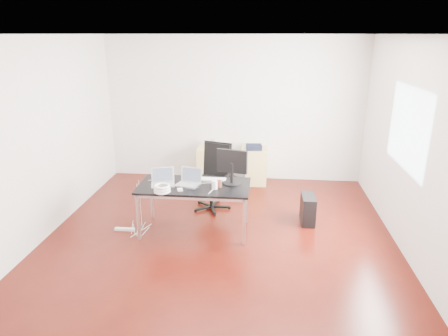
# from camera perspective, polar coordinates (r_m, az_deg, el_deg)

# --- Properties ---
(room_shell) EXTENTS (5.00, 5.00, 5.00)m
(room_shell) POSITION_cam_1_polar(r_m,az_deg,el_deg) (5.43, -0.20, 3.68)
(room_shell) COLOR #390B06
(room_shell) RESTS_ON ground
(desk) EXTENTS (1.60, 0.80, 0.73)m
(desk) POSITION_cam_1_polar(r_m,az_deg,el_deg) (5.80, -4.27, -2.92)
(desk) COLOR black
(desk) RESTS_ON ground
(office_chair) EXTENTS (0.60, 0.62, 1.08)m
(office_chair) POSITION_cam_1_polar(r_m,az_deg,el_deg) (6.63, -1.50, -0.74)
(office_chair) COLOR black
(office_chair) RESTS_ON ground
(filing_cabinet_left) EXTENTS (0.50, 0.50, 0.70)m
(filing_cabinet_left) POSITION_cam_1_polar(r_m,az_deg,el_deg) (7.91, -1.87, 0.54)
(filing_cabinet_left) COLOR tan
(filing_cabinet_left) RESTS_ON ground
(filing_cabinet_right) EXTENTS (0.50, 0.50, 0.70)m
(filing_cabinet_right) POSITION_cam_1_polar(r_m,az_deg,el_deg) (7.84, 4.29, 0.34)
(filing_cabinet_right) COLOR tan
(filing_cabinet_right) RESTS_ON ground
(pc_tower) EXTENTS (0.21, 0.45, 0.44)m
(pc_tower) POSITION_cam_1_polar(r_m,az_deg,el_deg) (6.36, 11.88, -5.76)
(pc_tower) COLOR black
(pc_tower) RESTS_ON ground
(wastebasket) EXTENTS (0.27, 0.27, 0.28)m
(wastebasket) POSITION_cam_1_polar(r_m,az_deg,el_deg) (7.62, 2.14, -1.85)
(wastebasket) COLOR black
(wastebasket) RESTS_ON ground
(power_strip) EXTENTS (0.30, 0.06, 0.04)m
(power_strip) POSITION_cam_1_polar(r_m,az_deg,el_deg) (6.24, -14.00, -8.49)
(power_strip) COLOR white
(power_strip) RESTS_ON ground
(laptop_left) EXTENTS (0.38, 0.33, 0.23)m
(laptop_left) POSITION_cam_1_polar(r_m,az_deg,el_deg) (5.84, -8.75, -1.80)
(laptop_left) COLOR silver
(laptop_left) RESTS_ON desk
(laptop_right) EXTENTS (0.39, 0.33, 0.23)m
(laptop_right) POSITION_cam_1_polar(r_m,az_deg,el_deg) (5.80, -4.98, -1.82)
(laptop_right) COLOR silver
(laptop_right) RESTS_ON desk
(monitor) EXTENTS (0.45, 0.26, 0.51)m
(monitor) POSITION_cam_1_polar(r_m,az_deg,el_deg) (5.73, 1.15, 0.44)
(monitor) COLOR black
(monitor) RESTS_ON desk
(keyboard) EXTENTS (0.44, 0.14, 0.02)m
(keyboard) POSITION_cam_1_polar(r_m,az_deg,el_deg) (5.96, -1.86, -1.64)
(keyboard) COLOR white
(keyboard) RESTS_ON desk
(cup_white) EXTENTS (0.09, 0.09, 0.12)m
(cup_white) POSITION_cam_1_polar(r_m,az_deg,el_deg) (5.61, -1.35, -2.42)
(cup_white) COLOR white
(cup_white) RESTS_ON desk
(cup_brown) EXTENTS (0.10, 0.10, 0.10)m
(cup_brown) POSITION_cam_1_polar(r_m,az_deg,el_deg) (5.67, -0.73, -2.27)
(cup_brown) COLOR #592B1E
(cup_brown) RESTS_ON desk
(cable_coil) EXTENTS (0.24, 0.24, 0.11)m
(cable_coil) POSITION_cam_1_polar(r_m,az_deg,el_deg) (5.56, -8.84, -2.93)
(cable_coil) COLOR white
(cable_coil) RESTS_ON desk
(power_adapter) EXTENTS (0.09, 0.09, 0.03)m
(power_adapter) POSITION_cam_1_polar(r_m,az_deg,el_deg) (5.59, -6.31, -3.10)
(power_adapter) COLOR white
(power_adapter) RESTS_ON desk
(speaker) EXTENTS (0.10, 0.09, 0.18)m
(speaker) POSITION_cam_1_polar(r_m,az_deg,el_deg) (7.74, -1.63, 3.55)
(speaker) COLOR #9E9E9E
(speaker) RESTS_ON filing_cabinet_left
(navy_garment) EXTENTS (0.32, 0.27, 0.09)m
(navy_garment) POSITION_cam_1_polar(r_m,az_deg,el_deg) (7.67, 4.29, 3.00)
(navy_garment) COLOR black
(navy_garment) RESTS_ON filing_cabinet_right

